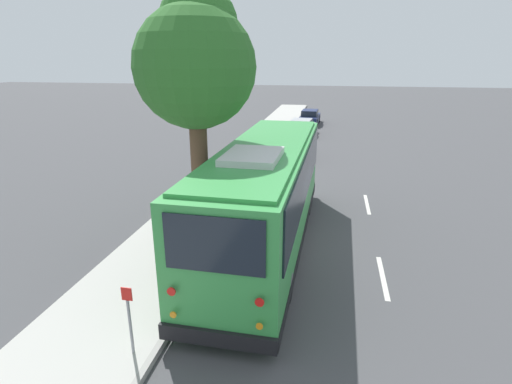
% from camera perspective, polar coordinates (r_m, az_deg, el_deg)
% --- Properties ---
extents(ground_plane, '(160.00, 160.00, 0.00)m').
position_cam_1_polar(ground_plane, '(13.33, 4.15, -7.50)').
color(ground_plane, '#474749').
extents(sidewalk_slab, '(80.00, 3.08, 0.15)m').
position_cam_1_polar(sidewalk_slab, '(14.11, -10.68, -5.91)').
color(sidewalk_slab, '#B2AFA8').
rests_on(sidewalk_slab, ground).
extents(curb_strip, '(80.00, 0.14, 0.15)m').
position_cam_1_polar(curb_strip, '(13.63, -4.32, -6.52)').
color(curb_strip, '#9D9A94').
rests_on(curb_strip, ground).
extents(shuttle_bus, '(10.72, 2.74, 3.54)m').
position_cam_1_polar(shuttle_bus, '(12.48, 1.34, 0.18)').
color(shuttle_bus, green).
rests_on(shuttle_bus, ground).
extents(parked_sedan_white, '(4.54, 1.96, 1.28)m').
position_cam_1_polar(parked_sedan_white, '(24.98, 5.46, 6.39)').
color(parked_sedan_white, silver).
rests_on(parked_sedan_white, ground).
extents(parked_sedan_silver, '(4.35, 2.06, 1.30)m').
position_cam_1_polar(parked_sedan_silver, '(32.00, 6.52, 9.06)').
color(parked_sedan_silver, '#A8AAAF').
rests_on(parked_sedan_silver, ground).
extents(parked_sedan_navy, '(4.51, 1.82, 1.30)m').
position_cam_1_polar(parked_sedan_navy, '(37.92, 7.69, 10.50)').
color(parked_sedan_navy, '#19234C').
rests_on(parked_sedan_navy, ground).
extents(street_tree, '(3.61, 3.61, 7.80)m').
position_cam_1_polar(street_tree, '(12.44, -8.59, 18.07)').
color(street_tree, brown).
rests_on(street_tree, sidewalk_slab).
extents(sign_post_near, '(0.06, 0.22, 1.50)m').
position_cam_1_polar(sign_post_near, '(8.68, -17.60, -16.98)').
color(sign_post_near, gray).
rests_on(sign_post_near, sidewalk_slab).
extents(sign_post_far, '(0.06, 0.06, 1.02)m').
position_cam_1_polar(sign_post_far, '(10.28, -12.35, -12.22)').
color(sign_post_far, gray).
rests_on(sign_post_far, sidewalk_slab).
extents(lane_stripe_mid, '(2.40, 0.14, 0.01)m').
position_cam_1_polar(lane_stripe_mid, '(12.02, 17.66, -11.49)').
color(lane_stripe_mid, silver).
rests_on(lane_stripe_mid, ground).
extents(lane_stripe_ahead, '(2.40, 0.14, 0.01)m').
position_cam_1_polar(lane_stripe_ahead, '(17.46, 15.58, -1.68)').
color(lane_stripe_ahead, silver).
rests_on(lane_stripe_ahead, ground).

